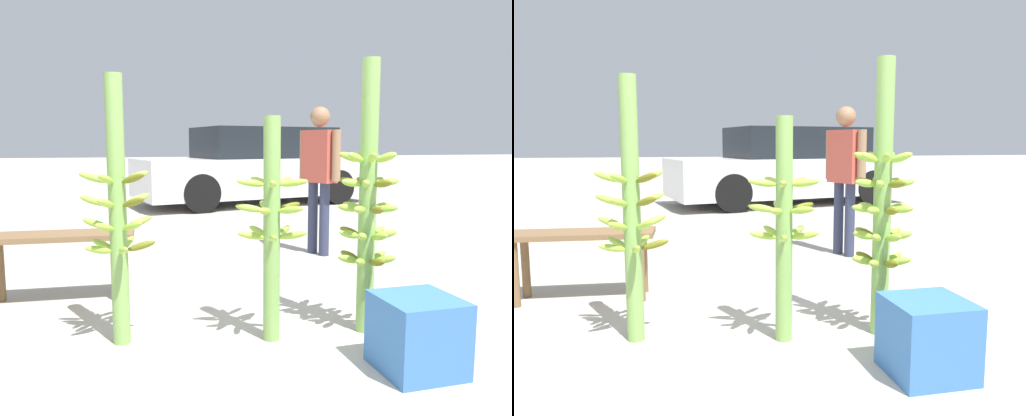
% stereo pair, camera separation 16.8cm
% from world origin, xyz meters
% --- Properties ---
extents(ground_plane, '(80.00, 80.00, 0.00)m').
position_xyz_m(ground_plane, '(0.00, 0.00, 0.00)').
color(ground_plane, '#B2AA9E').
extents(banana_stalk_left, '(0.43, 0.42, 1.55)m').
position_xyz_m(banana_stalk_left, '(-0.77, 0.47, 0.78)').
color(banana_stalk_left, '#7AA851').
rests_on(banana_stalk_left, ground_plane).
extents(banana_stalk_center, '(0.43, 0.43, 1.33)m').
position_xyz_m(banana_stalk_center, '(0.09, 0.28, 0.70)').
color(banana_stalk_center, '#7AA851').
rests_on(banana_stalk_center, ground_plane).
extents(banana_stalk_right, '(0.38, 0.38, 1.67)m').
position_xyz_m(banana_stalk_right, '(0.69, 0.25, 0.81)').
color(banana_stalk_right, '#7AA851').
rests_on(banana_stalk_right, ground_plane).
extents(vendor_person, '(0.30, 0.54, 1.54)m').
position_xyz_m(vendor_person, '(1.27, 2.35, 0.93)').
color(vendor_person, '#2D334C').
rests_on(vendor_person, ground_plane).
extents(market_bench, '(1.09, 0.41, 0.52)m').
position_xyz_m(market_bench, '(-1.19, 1.37, 0.41)').
color(market_bench, brown).
rests_on(market_bench, ground_plane).
extents(parked_car, '(4.73, 2.51, 1.46)m').
position_xyz_m(parked_car, '(1.88, 6.84, 0.70)').
color(parked_car, silver).
rests_on(parked_car, ground_plane).
extents(produce_crate, '(0.39, 0.39, 0.39)m').
position_xyz_m(produce_crate, '(0.68, -0.32, 0.20)').
color(produce_crate, '#386BB2').
rests_on(produce_crate, ground_plane).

